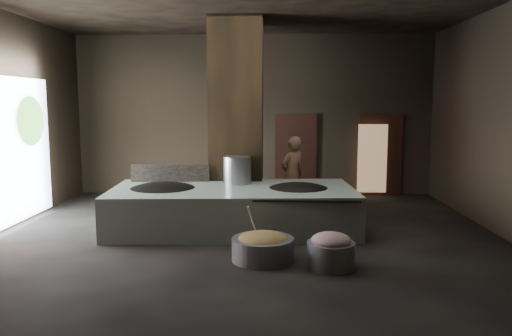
{
  "coord_description": "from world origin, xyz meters",
  "views": [
    {
      "loc": [
        0.51,
        -9.67,
        2.6
      ],
      "look_at": [
        0.19,
        0.65,
        1.25
      ],
      "focal_mm": 35.0,
      "sensor_mm": 36.0,
      "label": 1
    }
  ],
  "objects_px": {
    "wok_left": "(163,193)",
    "stock_pot": "(237,171)",
    "veg_basin": "(263,249)",
    "hearth_platform": "(233,208)",
    "meat_basin": "(331,255)",
    "cook": "(292,175)",
    "wok_right": "(298,193)"
  },
  "relations": [
    {
      "from": "wok_left",
      "to": "stock_pot",
      "type": "height_order",
      "value": "stock_pot"
    },
    {
      "from": "wok_left",
      "to": "veg_basin",
      "type": "distance_m",
      "value": 2.99
    },
    {
      "from": "wok_left",
      "to": "veg_basin",
      "type": "height_order",
      "value": "wok_left"
    },
    {
      "from": "hearth_platform",
      "to": "meat_basin",
      "type": "relative_size",
      "value": 6.56
    },
    {
      "from": "cook",
      "to": "veg_basin",
      "type": "bearing_deg",
      "value": 41.62
    },
    {
      "from": "wok_right",
      "to": "hearth_platform",
      "type": "bearing_deg",
      "value": -177.88
    },
    {
      "from": "hearth_platform",
      "to": "stock_pot",
      "type": "relative_size",
      "value": 7.67
    },
    {
      "from": "hearth_platform",
      "to": "meat_basin",
      "type": "xyz_separation_m",
      "value": [
        1.74,
        -2.44,
        -0.22
      ]
    },
    {
      "from": "wok_left",
      "to": "cook",
      "type": "bearing_deg",
      "value": 30.4
    },
    {
      "from": "wok_right",
      "to": "cook",
      "type": "xyz_separation_m",
      "value": [
        -0.06,
        1.51,
        0.16
      ]
    },
    {
      "from": "meat_basin",
      "to": "wok_right",
      "type": "bearing_deg",
      "value": 98.9
    },
    {
      "from": "stock_pot",
      "to": "meat_basin",
      "type": "height_order",
      "value": "stock_pot"
    },
    {
      "from": "hearth_platform",
      "to": "veg_basin",
      "type": "relative_size",
      "value": 4.81
    },
    {
      "from": "cook",
      "to": "meat_basin",
      "type": "distance_m",
      "value": 4.08
    },
    {
      "from": "cook",
      "to": "wok_right",
      "type": "bearing_deg",
      "value": 53.84
    },
    {
      "from": "veg_basin",
      "to": "meat_basin",
      "type": "bearing_deg",
      "value": -17.37
    },
    {
      "from": "cook",
      "to": "wok_left",
      "type": "bearing_deg",
      "value": -8.15
    },
    {
      "from": "hearth_platform",
      "to": "cook",
      "type": "height_order",
      "value": "cook"
    },
    {
      "from": "hearth_platform",
      "to": "wok_left",
      "type": "relative_size",
      "value": 3.17
    },
    {
      "from": "veg_basin",
      "to": "meat_basin",
      "type": "relative_size",
      "value": 1.36
    },
    {
      "from": "hearth_platform",
      "to": "stock_pot",
      "type": "bearing_deg",
      "value": 81.81
    },
    {
      "from": "veg_basin",
      "to": "wok_left",
      "type": "bearing_deg",
      "value": 135.79
    },
    {
      "from": "hearth_platform",
      "to": "veg_basin",
      "type": "distance_m",
      "value": 2.21
    },
    {
      "from": "wok_right",
      "to": "cook",
      "type": "bearing_deg",
      "value": 92.39
    },
    {
      "from": "hearth_platform",
      "to": "cook",
      "type": "distance_m",
      "value": 2.08
    },
    {
      "from": "wok_right",
      "to": "stock_pot",
      "type": "xyz_separation_m",
      "value": [
        -1.3,
        0.5,
        0.38
      ]
    },
    {
      "from": "hearth_platform",
      "to": "meat_basin",
      "type": "bearing_deg",
      "value": -57.48
    },
    {
      "from": "wok_right",
      "to": "stock_pot",
      "type": "height_order",
      "value": "stock_pot"
    },
    {
      "from": "wok_right",
      "to": "cook",
      "type": "relative_size",
      "value": 0.8
    },
    {
      "from": "meat_basin",
      "to": "wok_left",
      "type": "bearing_deg",
      "value": 143.19
    },
    {
      "from": "hearth_platform",
      "to": "cook",
      "type": "relative_size",
      "value": 2.72
    },
    {
      "from": "hearth_platform",
      "to": "stock_pot",
      "type": "xyz_separation_m",
      "value": [
        0.05,
        0.55,
        0.7
      ]
    }
  ]
}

